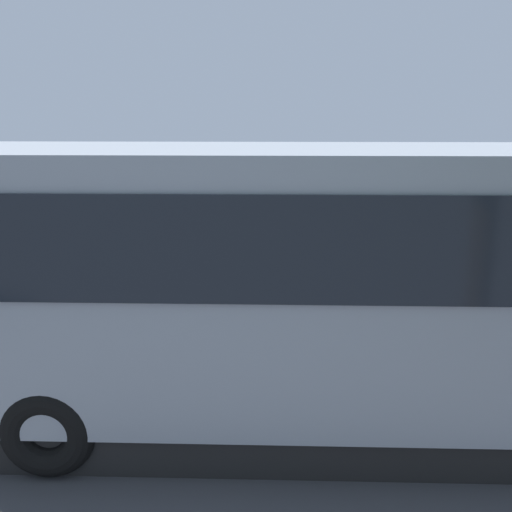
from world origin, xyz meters
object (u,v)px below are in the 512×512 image
(spectator_far_left, at_px, (442,283))
(traffic_cone, at_px, (227,287))
(spectator_centre, at_px, (296,284))
(spectator_right, at_px, (226,279))
(stunt_motorcycle, at_px, (117,238))
(parked_motorcycle_silver, at_px, (194,326))
(tour_bus, at_px, (380,292))
(spectator_left, at_px, (364,279))

(spectator_far_left, bearing_deg, traffic_cone, -30.93)
(spectator_far_left, distance_m, traffic_cone, 4.14)
(spectator_far_left, distance_m, spectator_centre, 2.28)
(spectator_right, height_order, stunt_motorcycle, stunt_motorcycle)
(spectator_right, distance_m, parked_motorcycle_silver, 1.07)
(spectator_far_left, distance_m, stunt_motorcycle, 6.69)
(tour_bus, bearing_deg, spectator_right, -55.63)
(spectator_right, height_order, parked_motorcycle_silver, spectator_right)
(spectator_centre, distance_m, spectator_right, 1.15)
(parked_motorcycle_silver, distance_m, traffic_cone, 2.68)
(spectator_centre, height_order, traffic_cone, spectator_centre)
(spectator_right, bearing_deg, spectator_centre, 168.00)
(parked_motorcycle_silver, bearing_deg, traffic_cone, -97.21)
(traffic_cone, bearing_deg, tour_bus, 113.56)
(stunt_motorcycle, bearing_deg, tour_bus, 127.55)
(tour_bus, height_order, spectator_right, tour_bus)
(spectator_far_left, bearing_deg, tour_bus, 60.05)
(spectator_far_left, relative_size, traffic_cone, 2.71)
(tour_bus, relative_size, spectator_left, 5.88)
(spectator_right, bearing_deg, spectator_left, 179.50)
(spectator_left, bearing_deg, parked_motorcycle_silver, 17.07)
(spectator_far_left, xyz_separation_m, spectator_centre, (2.28, -0.04, -0.04))
(tour_bus, relative_size, spectator_centre, 6.00)
(stunt_motorcycle, distance_m, traffic_cone, 2.73)
(spectator_left, distance_m, parked_motorcycle_silver, 2.83)
(spectator_far_left, height_order, traffic_cone, spectator_far_left)
(tour_bus, xyz_separation_m, stunt_motorcycle, (4.41, -5.74, -0.61))
(traffic_cone, bearing_deg, stunt_motorcycle, -24.63)
(parked_motorcycle_silver, bearing_deg, spectator_right, -117.00)
(spectator_left, relative_size, parked_motorcycle_silver, 0.83)
(spectator_left, bearing_deg, spectator_centre, 11.31)
(tour_bus, relative_size, spectator_right, 5.93)
(spectator_far_left, relative_size, spectator_right, 1.02)
(parked_motorcycle_silver, bearing_deg, tour_bus, 139.81)
(spectator_far_left, xyz_separation_m, traffic_cone, (3.50, -2.09, -0.71))
(spectator_right, bearing_deg, stunt_motorcycle, -49.59)
(stunt_motorcycle, height_order, traffic_cone, stunt_motorcycle)
(spectator_left, bearing_deg, tour_bus, 83.98)
(spectator_far_left, relative_size, stunt_motorcycle, 0.91)
(tour_bus, height_order, spectator_far_left, tour_bus)
(spectator_left, xyz_separation_m, spectator_centre, (1.10, 0.22, -0.02))
(parked_motorcycle_silver, bearing_deg, spectator_left, -162.93)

